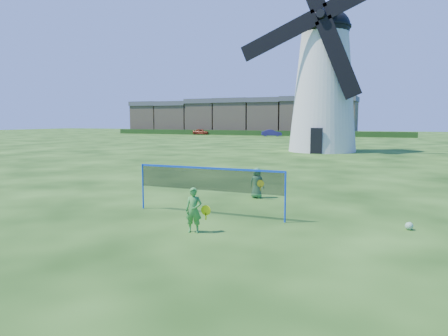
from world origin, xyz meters
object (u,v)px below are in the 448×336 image
play_ball (409,226)px  windmill (324,81)px  car_right (272,133)px  player_boy (257,183)px  player_girl (194,210)px  badminton_net (209,180)px  car_left (201,132)px

play_ball → windmill: bearing=104.0°
play_ball → car_right: bearing=109.4°
windmill → play_ball: 29.67m
player_boy → play_ball: 6.10m
windmill → player_girl: size_ratio=16.22×
badminton_net → play_ball: bearing=5.1°
badminton_net → car_right: bearing=104.3°
car_right → player_boy: bearing=178.9°
player_girl → player_boy: size_ratio=1.03×
player_boy → play_ball: size_ratio=5.42×
car_right → car_left: bearing=62.1°
badminton_net → car_right: badminton_net is taller
windmill → player_boy: bearing=-86.4°
player_girl → car_right: 66.60m
car_right → windmill: bearing=-173.0°
player_girl → car_left: car_left is taller
player_girl → car_right: (-16.43, 64.54, 0.02)m
badminton_net → player_girl: 2.14m
windmill → player_girl: 31.25m
badminton_net → player_boy: size_ratio=4.24×
badminton_net → car_left: size_ratio=1.40×
windmill → player_boy: size_ratio=16.74×
badminton_net → play_ball: size_ratio=22.95×
car_left → windmill: bearing=-142.1°
badminton_net → car_right: (-15.94, 62.52, -0.50)m
car_left → player_girl: bearing=-156.3°
play_ball → car_right: 65.73m
player_boy → car_left: car_left is taller
player_girl → car_left: (-32.70, 67.77, 0.00)m
player_girl → car_right: size_ratio=0.32×
play_ball → car_right: size_ratio=0.06×
badminton_net → player_girl: (0.49, -2.02, -0.52)m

